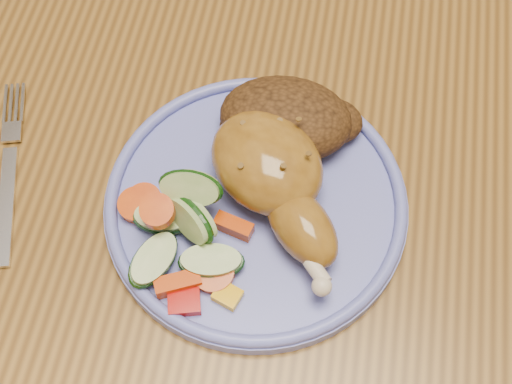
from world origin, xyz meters
TOP-DOWN VIEW (x-y plane):
  - ground at (0.00, 0.00)m, footprint 4.00×4.00m
  - dining_table at (0.00, 0.00)m, footprint 0.90×1.40m
  - plate at (-0.09, -0.06)m, footprint 0.24×0.24m
  - plate_rim at (-0.09, -0.06)m, footprint 0.24×0.24m
  - chicken_leg at (-0.07, -0.05)m, footprint 0.14×0.16m
  - rice_pilaf at (-0.07, 0.01)m, footprint 0.12×0.08m
  - vegetable_pile at (-0.14, -0.10)m, footprint 0.11×0.11m
  - fork at (-0.29, -0.07)m, footprint 0.05×0.15m

SIDE VIEW (x-z plane):
  - ground at x=0.00m, z-range 0.00..0.00m
  - dining_table at x=0.00m, z-range 0.29..1.04m
  - fork at x=-0.29m, z-range 0.75..0.76m
  - plate at x=-0.09m, z-range 0.75..0.76m
  - plate_rim at x=-0.09m, z-range 0.76..0.77m
  - vegetable_pile at x=-0.14m, z-range 0.75..0.80m
  - rice_pilaf at x=-0.07m, z-range 0.76..0.80m
  - chicken_leg at x=-0.07m, z-range 0.76..0.81m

